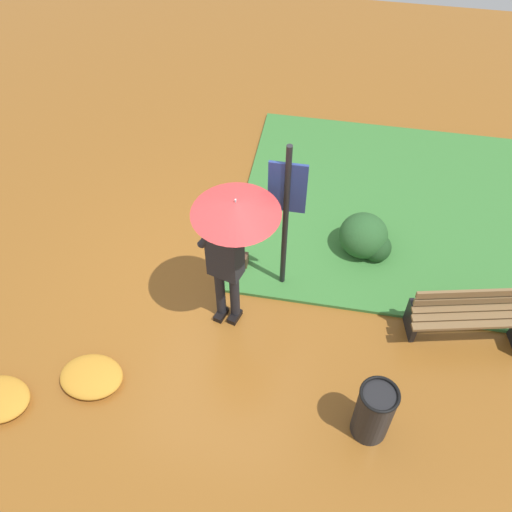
# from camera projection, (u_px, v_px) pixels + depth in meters

# --- Properties ---
(ground_plane) EXTENTS (18.00, 18.00, 0.00)m
(ground_plane) POSITION_uv_depth(u_px,v_px,m) (216.00, 301.00, 7.39)
(ground_plane) COLOR brown
(grass_verge) EXTENTS (4.80, 4.00, 0.05)m
(grass_verge) POSITION_uv_depth(u_px,v_px,m) (403.00, 209.00, 8.48)
(grass_verge) COLOR #387533
(grass_verge) RESTS_ON ground_plane
(person_with_umbrella) EXTENTS (0.96, 0.96, 2.04)m
(person_with_umbrella) POSITION_uv_depth(u_px,v_px,m) (231.00, 232.00, 6.07)
(person_with_umbrella) COLOR black
(person_with_umbrella) RESTS_ON ground_plane
(info_sign_post) EXTENTS (0.44, 0.07, 2.30)m
(info_sign_post) POSITION_uv_depth(u_px,v_px,m) (286.00, 205.00, 6.50)
(info_sign_post) COLOR black
(info_sign_post) RESTS_ON ground_plane
(handbag) EXTENTS (0.30, 0.15, 0.37)m
(handbag) POSITION_uv_depth(u_px,v_px,m) (237.00, 260.00, 7.69)
(handbag) COLOR #4C3323
(handbag) RESTS_ON ground_plane
(park_bench) EXTENTS (1.42, 0.66, 0.75)m
(park_bench) POSITION_uv_depth(u_px,v_px,m) (469.00, 317.00, 6.74)
(park_bench) COLOR black
(park_bench) RESTS_ON ground_plane
(trash_bin) EXTENTS (0.42, 0.42, 0.83)m
(trash_bin) POSITION_uv_depth(u_px,v_px,m) (374.00, 412.00, 5.93)
(trash_bin) COLOR black
(trash_bin) RESTS_ON ground_plane
(shrub_cluster) EXTENTS (0.74, 0.67, 0.60)m
(shrub_cluster) POSITION_uv_depth(u_px,v_px,m) (366.00, 238.00, 7.74)
(shrub_cluster) COLOR #285628
(shrub_cluster) RESTS_ON ground_plane
(leaf_pile_by_bench) EXTENTS (0.74, 0.60, 0.16)m
(leaf_pile_by_bench) POSITION_uv_depth(u_px,v_px,m) (91.00, 377.00, 6.57)
(leaf_pile_by_bench) COLOR #C68428
(leaf_pile_by_bench) RESTS_ON ground_plane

